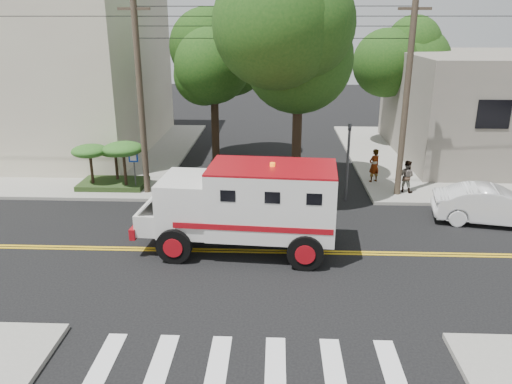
{
  "coord_description": "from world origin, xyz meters",
  "views": [
    {
      "loc": [
        0.55,
        -16.38,
        7.93
      ],
      "look_at": [
        -0.22,
        1.96,
        1.6
      ],
      "focal_mm": 35.0,
      "sensor_mm": 36.0,
      "label": 1
    }
  ],
  "objects_px": {
    "parked_sedan": "(493,205)",
    "pedestrian_a": "(374,165)",
    "pedestrian_b": "(406,176)",
    "armored_truck": "(246,203)"
  },
  "relations": [
    {
      "from": "pedestrian_b",
      "to": "pedestrian_a",
      "type": "bearing_deg",
      "value": -16.91
    },
    {
      "from": "pedestrian_a",
      "to": "pedestrian_b",
      "type": "height_order",
      "value": "pedestrian_a"
    },
    {
      "from": "armored_truck",
      "to": "pedestrian_b",
      "type": "xyz_separation_m",
      "value": [
        7.24,
        6.42,
        -0.9
      ]
    },
    {
      "from": "pedestrian_a",
      "to": "armored_truck",
      "type": "bearing_deg",
      "value": 23.0
    },
    {
      "from": "pedestrian_a",
      "to": "pedestrian_b",
      "type": "bearing_deg",
      "value": 99.67
    },
    {
      "from": "parked_sedan",
      "to": "pedestrian_a",
      "type": "bearing_deg",
      "value": 49.0
    },
    {
      "from": "pedestrian_b",
      "to": "armored_truck",
      "type": "bearing_deg",
      "value": 75.02
    },
    {
      "from": "pedestrian_a",
      "to": "pedestrian_b",
      "type": "relative_size",
      "value": 1.11
    },
    {
      "from": "parked_sedan",
      "to": "pedestrian_a",
      "type": "xyz_separation_m",
      "value": [
        -3.94,
        4.98,
        0.23
      ]
    },
    {
      "from": "armored_truck",
      "to": "pedestrian_a",
      "type": "xyz_separation_m",
      "value": [
        5.98,
        7.93,
        -0.82
      ]
    }
  ]
}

